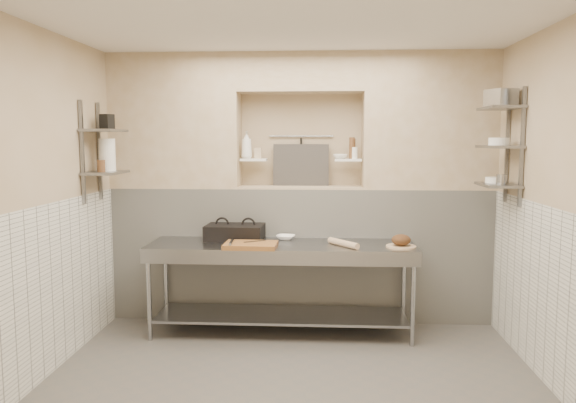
# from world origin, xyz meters

# --- Properties ---
(floor) EXTENTS (4.00, 3.90, 0.10)m
(floor) POSITION_xyz_m (0.00, 0.00, -0.05)
(floor) COLOR #56514C
(floor) RESTS_ON ground
(ceiling) EXTENTS (4.00, 3.90, 0.10)m
(ceiling) POSITION_xyz_m (0.00, 0.00, 2.85)
(ceiling) COLOR silver
(ceiling) RESTS_ON ground
(wall_left) EXTENTS (0.10, 3.90, 2.80)m
(wall_left) POSITION_xyz_m (-2.05, 0.00, 1.40)
(wall_left) COLOR tan
(wall_left) RESTS_ON ground
(wall_right) EXTENTS (0.10, 3.90, 2.80)m
(wall_right) POSITION_xyz_m (2.05, 0.00, 1.40)
(wall_right) COLOR tan
(wall_right) RESTS_ON ground
(wall_back) EXTENTS (4.00, 0.10, 2.80)m
(wall_back) POSITION_xyz_m (0.00, 2.00, 1.40)
(wall_back) COLOR tan
(wall_back) RESTS_ON ground
(wall_front) EXTENTS (4.00, 0.10, 2.80)m
(wall_front) POSITION_xyz_m (0.00, -2.00, 1.40)
(wall_front) COLOR tan
(wall_front) RESTS_ON ground
(backwall_lower) EXTENTS (4.00, 0.40, 1.40)m
(backwall_lower) POSITION_xyz_m (0.00, 1.75, 0.70)
(backwall_lower) COLOR silver
(backwall_lower) RESTS_ON floor
(alcove_sill) EXTENTS (1.30, 0.40, 0.02)m
(alcove_sill) POSITION_xyz_m (0.00, 1.75, 1.41)
(alcove_sill) COLOR tan
(alcove_sill) RESTS_ON backwall_lower
(backwall_pillar_left) EXTENTS (1.35, 0.40, 1.40)m
(backwall_pillar_left) POSITION_xyz_m (-1.33, 1.75, 2.10)
(backwall_pillar_left) COLOR tan
(backwall_pillar_left) RESTS_ON backwall_lower
(backwall_pillar_right) EXTENTS (1.35, 0.40, 1.40)m
(backwall_pillar_right) POSITION_xyz_m (1.33, 1.75, 2.10)
(backwall_pillar_right) COLOR tan
(backwall_pillar_right) RESTS_ON backwall_lower
(backwall_header) EXTENTS (1.30, 0.40, 0.40)m
(backwall_header) POSITION_xyz_m (0.00, 1.75, 2.60)
(backwall_header) COLOR tan
(backwall_header) RESTS_ON backwall_lower
(wainscot_left) EXTENTS (0.02, 3.90, 1.40)m
(wainscot_left) POSITION_xyz_m (-1.99, 0.00, 0.70)
(wainscot_left) COLOR silver
(wainscot_left) RESTS_ON floor
(wainscot_right) EXTENTS (0.02, 3.90, 1.40)m
(wainscot_right) POSITION_xyz_m (1.99, 0.00, 0.70)
(wainscot_right) COLOR silver
(wainscot_right) RESTS_ON floor
(alcove_shelf_left) EXTENTS (0.28, 0.16, 0.02)m
(alcove_shelf_left) POSITION_xyz_m (-0.50, 1.75, 1.70)
(alcove_shelf_left) COLOR white
(alcove_shelf_left) RESTS_ON backwall_lower
(alcove_shelf_right) EXTENTS (0.28, 0.16, 0.02)m
(alcove_shelf_right) POSITION_xyz_m (0.50, 1.75, 1.70)
(alcove_shelf_right) COLOR white
(alcove_shelf_right) RESTS_ON backwall_lower
(utensil_rail) EXTENTS (0.70, 0.02, 0.02)m
(utensil_rail) POSITION_xyz_m (0.00, 1.92, 1.95)
(utensil_rail) COLOR gray
(utensil_rail) RESTS_ON wall_back
(hanging_steel) EXTENTS (0.02, 0.02, 0.30)m
(hanging_steel) POSITION_xyz_m (0.00, 1.90, 1.78)
(hanging_steel) COLOR black
(hanging_steel) RESTS_ON utensil_rail
(splash_panel) EXTENTS (0.60, 0.08, 0.45)m
(splash_panel) POSITION_xyz_m (0.00, 1.85, 1.64)
(splash_panel) COLOR #383330
(splash_panel) RESTS_ON alcove_sill
(shelf_rail_left_a) EXTENTS (0.03, 0.03, 0.95)m
(shelf_rail_left_a) POSITION_xyz_m (-1.98, 1.25, 1.80)
(shelf_rail_left_a) COLOR slate
(shelf_rail_left_a) RESTS_ON wall_left
(shelf_rail_left_b) EXTENTS (0.03, 0.03, 0.95)m
(shelf_rail_left_b) POSITION_xyz_m (-1.98, 0.85, 1.80)
(shelf_rail_left_b) COLOR slate
(shelf_rail_left_b) RESTS_ON wall_left
(wall_shelf_left_lower) EXTENTS (0.30, 0.50, 0.02)m
(wall_shelf_left_lower) POSITION_xyz_m (-1.84, 1.05, 1.60)
(wall_shelf_left_lower) COLOR slate
(wall_shelf_left_lower) RESTS_ON wall_left
(wall_shelf_left_upper) EXTENTS (0.30, 0.50, 0.03)m
(wall_shelf_left_upper) POSITION_xyz_m (-1.84, 1.05, 2.00)
(wall_shelf_left_upper) COLOR slate
(wall_shelf_left_upper) RESTS_ON wall_left
(shelf_rail_right_a) EXTENTS (0.03, 0.03, 1.05)m
(shelf_rail_right_a) POSITION_xyz_m (1.98, 1.25, 1.85)
(shelf_rail_right_a) COLOR slate
(shelf_rail_right_a) RESTS_ON wall_right
(shelf_rail_right_b) EXTENTS (0.03, 0.03, 1.05)m
(shelf_rail_right_b) POSITION_xyz_m (1.98, 0.85, 1.85)
(shelf_rail_right_b) COLOR slate
(shelf_rail_right_b) RESTS_ON wall_right
(wall_shelf_right_lower) EXTENTS (0.30, 0.50, 0.02)m
(wall_shelf_right_lower) POSITION_xyz_m (1.84, 1.05, 1.50)
(wall_shelf_right_lower) COLOR slate
(wall_shelf_right_lower) RESTS_ON wall_right
(wall_shelf_right_mid) EXTENTS (0.30, 0.50, 0.02)m
(wall_shelf_right_mid) POSITION_xyz_m (1.84, 1.05, 1.85)
(wall_shelf_right_mid) COLOR slate
(wall_shelf_right_mid) RESTS_ON wall_right
(wall_shelf_right_upper) EXTENTS (0.30, 0.50, 0.03)m
(wall_shelf_right_upper) POSITION_xyz_m (1.84, 1.05, 2.20)
(wall_shelf_right_upper) COLOR slate
(wall_shelf_right_upper) RESTS_ON wall_right
(prep_table) EXTENTS (2.60, 0.70, 0.90)m
(prep_table) POSITION_xyz_m (-0.17, 1.18, 0.64)
(prep_table) COLOR gray
(prep_table) RESTS_ON floor
(panini_press) EXTENTS (0.59, 0.44, 0.16)m
(panini_press) POSITION_xyz_m (-0.65, 1.40, 0.98)
(panini_press) COLOR black
(panini_press) RESTS_ON prep_table
(cutting_board) EXTENTS (0.50, 0.36, 0.04)m
(cutting_board) POSITION_xyz_m (-0.44, 0.99, 0.92)
(cutting_board) COLOR #915D24
(cutting_board) RESTS_ON prep_table
(knife_blade) EXTENTS (0.21, 0.15, 0.01)m
(knife_blade) POSITION_xyz_m (-0.41, 1.05, 0.95)
(knife_blade) COLOR gray
(knife_blade) RESTS_ON cutting_board
(tongs) EXTENTS (0.04, 0.28, 0.03)m
(tongs) POSITION_xyz_m (-0.62, 0.97, 0.96)
(tongs) COLOR gray
(tongs) RESTS_ON cutting_board
(mixing_bowl) EXTENTS (0.22, 0.22, 0.05)m
(mixing_bowl) POSITION_xyz_m (-0.14, 1.42, 0.92)
(mixing_bowl) COLOR white
(mixing_bowl) RESTS_ON prep_table
(rolling_pin) EXTENTS (0.30, 0.36, 0.06)m
(rolling_pin) POSITION_xyz_m (0.43, 1.09, 0.93)
(rolling_pin) COLOR tan
(rolling_pin) RESTS_ON prep_table
(bread_board) EXTENTS (0.28, 0.28, 0.02)m
(bread_board) POSITION_xyz_m (0.98, 1.08, 0.91)
(bread_board) COLOR tan
(bread_board) RESTS_ON prep_table
(bread_loaf) EXTENTS (0.18, 0.18, 0.11)m
(bread_loaf) POSITION_xyz_m (0.98, 1.08, 0.97)
(bread_loaf) COLOR #4C2D19
(bread_loaf) RESTS_ON bread_board
(bottle_soap) EXTENTS (0.13, 0.14, 0.29)m
(bottle_soap) POSITION_xyz_m (-0.57, 1.71, 1.86)
(bottle_soap) COLOR white
(bottle_soap) RESTS_ON alcove_shelf_left
(jar_alcove) EXTENTS (0.08, 0.08, 0.11)m
(jar_alcove) POSITION_xyz_m (-0.46, 1.78, 1.77)
(jar_alcove) COLOR tan
(jar_alcove) RESTS_ON alcove_shelf_left
(bowl_alcove) EXTENTS (0.16, 0.16, 0.05)m
(bowl_alcove) POSITION_xyz_m (0.42, 1.74, 1.74)
(bowl_alcove) COLOR white
(bowl_alcove) RESTS_ON alcove_shelf_right
(condiment_a) EXTENTS (0.06, 0.06, 0.21)m
(condiment_a) POSITION_xyz_m (0.55, 1.78, 1.82)
(condiment_a) COLOR brown
(condiment_a) RESTS_ON alcove_shelf_right
(condiment_b) EXTENTS (0.06, 0.06, 0.22)m
(condiment_b) POSITION_xyz_m (0.54, 1.74, 1.82)
(condiment_b) COLOR brown
(condiment_b) RESTS_ON alcove_shelf_right
(condiment_c) EXTENTS (0.07, 0.07, 0.12)m
(condiment_c) POSITION_xyz_m (0.56, 1.74, 1.77)
(condiment_c) COLOR white
(condiment_c) RESTS_ON alcove_shelf_right
(jug_left) EXTENTS (0.16, 0.16, 0.31)m
(jug_left) POSITION_xyz_m (-1.84, 1.10, 1.77)
(jug_left) COLOR white
(jug_left) RESTS_ON wall_shelf_left_lower
(jar_left) EXTENTS (0.08, 0.08, 0.11)m
(jar_left) POSITION_xyz_m (-1.84, 0.95, 1.67)
(jar_left) COLOR brown
(jar_left) RESTS_ON wall_shelf_left_lower
(box_left_upper) EXTENTS (0.13, 0.13, 0.14)m
(box_left_upper) POSITION_xyz_m (-1.84, 1.13, 2.08)
(box_left_upper) COLOR black
(box_left_upper) RESTS_ON wall_shelf_left_upper
(bowl_right) EXTENTS (0.18, 0.18, 0.05)m
(bowl_right) POSITION_xyz_m (1.84, 1.13, 1.54)
(bowl_right) COLOR white
(bowl_right) RESTS_ON wall_shelf_right_lower
(canister_right) EXTENTS (0.09, 0.09, 0.09)m
(canister_right) POSITION_xyz_m (1.84, 0.95, 1.56)
(canister_right) COLOR gray
(canister_right) RESTS_ON wall_shelf_right_lower
(bowl_right_mid) EXTENTS (0.19, 0.19, 0.07)m
(bowl_right_mid) POSITION_xyz_m (1.84, 1.06, 1.90)
(bowl_right_mid) COLOR white
(bowl_right_mid) RESTS_ON wall_shelf_right_mid
(basket_right) EXTENTS (0.27, 0.30, 0.16)m
(basket_right) POSITION_xyz_m (1.84, 1.06, 2.29)
(basket_right) COLOR gray
(basket_right) RESTS_ON wall_shelf_right_upper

